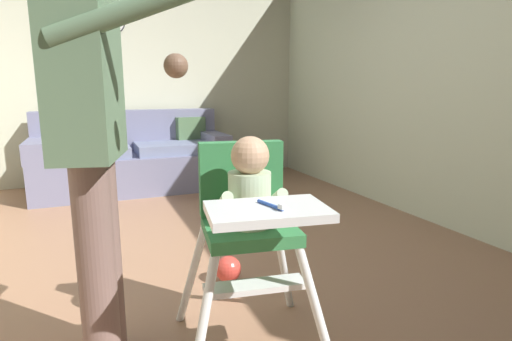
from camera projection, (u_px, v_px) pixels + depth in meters
ground at (204, 281)px, 2.47m from camera, size 5.65×7.38×0.10m
wall_far at (136, 73)px, 4.86m from camera, size 4.85×0.06×2.56m
wall_right at (440, 65)px, 3.25m from camera, size 0.06×6.38×2.56m
couch at (133, 159)px, 4.52m from camera, size 2.02×0.86×0.86m
high_chair at (249, 207)px, 1.65m from camera, size 0.69×0.79×0.92m
adult_standing at (92, 133)px, 1.50m from camera, size 0.50×0.57×1.65m
toy_ball at (228, 269)px, 2.35m from camera, size 0.15×0.15×0.15m
wall_clock at (113, 21)px, 4.63m from camera, size 0.27×0.04×0.27m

